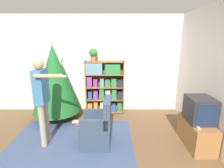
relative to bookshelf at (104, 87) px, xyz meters
name	(u,v)px	position (x,y,z in m)	size (l,w,h in m)	color
ground_plane	(87,155)	(-0.23, -1.88, -0.73)	(14.00, 14.00, 0.00)	brown
wall_back	(96,64)	(-0.23, 0.23, 0.57)	(8.00, 0.10, 2.60)	silver
area_rug	(71,143)	(-0.60, -1.53, -0.72)	(2.40, 1.93, 0.01)	#3D4C70
bookshelf	(104,87)	(0.00, 0.00, 0.00)	(1.03, 0.30, 1.42)	brown
tv_stand	(196,133)	(1.80, -1.58, -0.48)	(0.41, 0.85, 0.50)	#996638
television	(199,110)	(1.80, -1.59, 0.01)	(0.43, 0.50, 0.46)	#28282D
game_remote	(198,127)	(1.68, -1.84, -0.21)	(0.04, 0.12, 0.02)	white
christmas_tree	(55,79)	(-1.19, -0.42, 0.31)	(1.17, 1.17, 1.93)	#4C3323
armchair	(98,129)	(-0.07, -1.54, -0.40)	(0.58, 0.57, 0.92)	#334256
standing_person	(42,96)	(-1.07, -1.52, 0.25)	(0.63, 0.48, 1.65)	#9E937F
potted_plant	(93,54)	(-0.28, 0.01, 0.88)	(0.22, 0.22, 0.33)	#935B38
book_pile_near_tree	(76,122)	(-0.66, -0.72, -0.69)	(0.20, 0.15, 0.07)	orange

